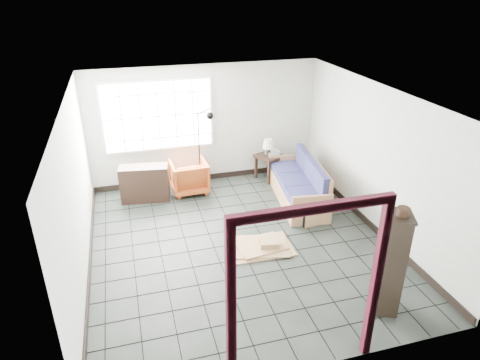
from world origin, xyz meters
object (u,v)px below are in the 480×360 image
object	(u,v)px
futon_sofa	(301,186)
armchair	(189,175)
tall_shelf	(392,263)
side_table	(269,159)

from	to	relation	value
futon_sofa	armchair	size ratio (longest dim) A/B	2.76
futon_sofa	tall_shelf	distance (m)	3.34
armchair	tall_shelf	bearing A→B (deg)	112.37
tall_shelf	side_table	bearing A→B (deg)	114.61
armchair	side_table	bearing A→B (deg)	-177.76
side_table	tall_shelf	size ratio (longest dim) A/B	0.46
tall_shelf	armchair	bearing A→B (deg)	137.66
futon_sofa	side_table	bearing A→B (deg)	110.36
side_table	tall_shelf	xyz separation A→B (m)	(0.14, -4.50, 0.29)
side_table	tall_shelf	bearing A→B (deg)	-88.24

